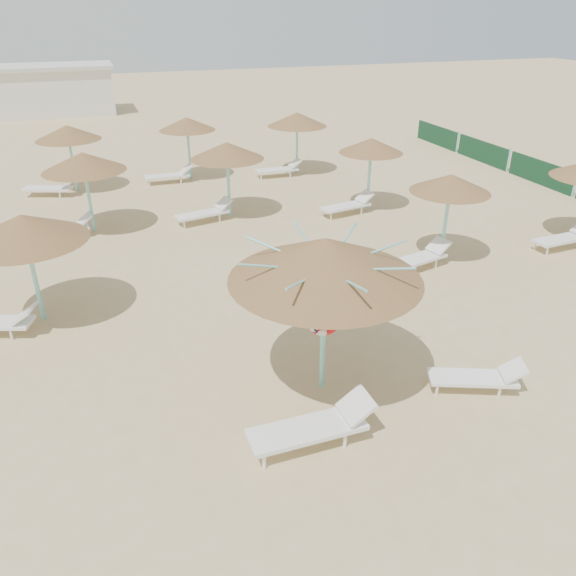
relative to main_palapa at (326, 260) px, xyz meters
name	(u,v)px	position (x,y,z in m)	size (l,w,h in m)	color
ground	(333,378)	(0.33, 0.16, -2.83)	(120.00, 120.00, 0.00)	tan
main_palapa	(326,260)	(0.00, 0.00, 0.00)	(3.62, 3.62, 3.25)	#7CD7D4
lounger_main_a	(315,426)	(-0.75, -1.51, -2.44)	(2.26, 0.71, 0.82)	white
lounger_main_b	(479,377)	(2.92, -1.17, -2.51)	(1.92, 1.21, 0.67)	white
palapa_field	(240,155)	(1.09, 10.12, -0.51)	(19.86, 13.96, 2.72)	#7CD7D4
service_hut	(51,90)	(-5.67, 35.16, -1.18)	(8.40, 4.40, 3.25)	silver
windbreak_fence	(541,173)	(14.33, 10.11, -2.33)	(0.08, 19.84, 1.10)	#194D27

